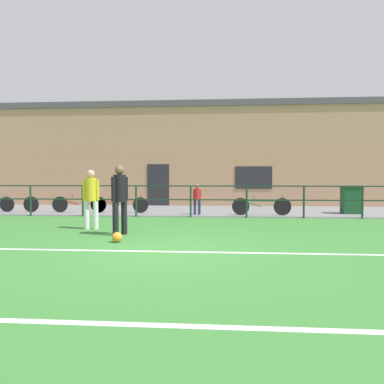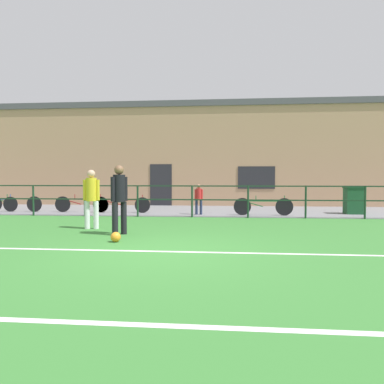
{
  "view_description": "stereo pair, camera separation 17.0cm",
  "coord_description": "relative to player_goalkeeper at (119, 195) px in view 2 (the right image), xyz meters",
  "views": [
    {
      "loc": [
        1.01,
        -6.79,
        1.44
      ],
      "look_at": [
        0.26,
        3.17,
        1.03
      ],
      "focal_mm": 33.39,
      "sensor_mm": 36.0,
      "label": 1
    },
    {
      "loc": [
        1.18,
        -6.77,
        1.44
      ],
      "look_at": [
        0.26,
        3.17,
        1.03
      ],
      "focal_mm": 33.39,
      "sensor_mm": 36.0,
      "label": 2
    }
  ],
  "objects": [
    {
      "name": "ground",
      "position": [
        1.45,
        -1.92,
        -1.01
      ],
      "size": [
        60.0,
        44.0,
        0.04
      ],
      "primitive_type": "cube",
      "color": "#387A33"
    },
    {
      "name": "field_line_touchline",
      "position": [
        1.45,
        -1.91,
        -0.99
      ],
      "size": [
        36.0,
        0.11,
        0.0
      ],
      "primitive_type": "cube",
      "color": "white",
      "rests_on": "ground"
    },
    {
      "name": "field_line_hash",
      "position": [
        1.45,
        -5.33,
        -0.99
      ],
      "size": [
        36.0,
        0.11,
        0.0
      ],
      "primitive_type": "cube",
      "color": "white",
      "rests_on": "ground"
    },
    {
      "name": "pavement_strip",
      "position": [
        1.45,
        6.58,
        -0.98
      ],
      "size": [
        48.0,
        5.0,
        0.02
      ],
      "primitive_type": "cube",
      "color": "slate",
      "rests_on": "ground"
    },
    {
      "name": "perimeter_fence",
      "position": [
        1.45,
        4.08,
        -0.24
      ],
      "size": [
        36.07,
        0.07,
        1.15
      ],
      "color": "#193823",
      "rests_on": "ground"
    },
    {
      "name": "clubhouse_facade",
      "position": [
        1.45,
        10.28,
        1.66
      ],
      "size": [
        28.0,
        2.56,
        5.27
      ],
      "color": "tan",
      "rests_on": "ground"
    },
    {
      "name": "player_goalkeeper",
      "position": [
        0.0,
        0.0,
        0.0
      ],
      "size": [
        0.34,
        0.39,
        1.74
      ],
      "rotation": [
        0.0,
        0.0,
        0.88
      ],
      "color": "black",
      "rests_on": "ground"
    },
    {
      "name": "player_striker",
      "position": [
        -1.08,
        0.93,
        -0.05
      ],
      "size": [
        0.44,
        0.29,
        1.65
      ],
      "rotation": [
        0.0,
        0.0,
        0.2
      ],
      "color": "white",
      "rests_on": "ground"
    },
    {
      "name": "soccer_ball_match",
      "position": [
        0.21,
        -1.0,
        -0.87
      ],
      "size": [
        0.22,
        0.22,
        0.22
      ],
      "primitive_type": "sphere",
      "color": "orange",
      "rests_on": "ground"
    },
    {
      "name": "spectator_child",
      "position": [
        1.64,
        4.85,
        -0.31
      ],
      "size": [
        0.32,
        0.2,
        1.15
      ],
      "rotation": [
        0.0,
        0.0,
        3.21
      ],
      "color": "#232D4C",
      "rests_on": "pavement_strip"
    },
    {
      "name": "bicycle_parked_0",
      "position": [
        -3.18,
        5.28,
        -0.63
      ],
      "size": [
        2.24,
        0.04,
        0.74
      ],
      "color": "black",
      "rests_on": "pavement_strip"
    },
    {
      "name": "bicycle_parked_1",
      "position": [
        -6.06,
        5.28,
        -0.63
      ],
      "size": [
        2.37,
        0.04,
        0.74
      ],
      "color": "black",
      "rests_on": "pavement_strip"
    },
    {
      "name": "bicycle_parked_2",
      "position": [
        4.05,
        4.78,
        -0.63
      ],
      "size": [
        2.2,
        0.04,
        0.74
      ],
      "color": "black",
      "rests_on": "pavement_strip"
    },
    {
      "name": "bicycle_parked_4",
      "position": [
        -1.52,
        5.28,
        -0.64
      ],
      "size": [
        2.33,
        0.04,
        0.72
      ],
      "color": "black",
      "rests_on": "pavement_strip"
    },
    {
      "name": "trash_bin_0",
      "position": [
        7.61,
        5.64,
        -0.43
      ],
      "size": [
        0.69,
        0.58,
        1.07
      ],
      "color": "#194C28",
      "rests_on": "pavement_strip"
    }
  ]
}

